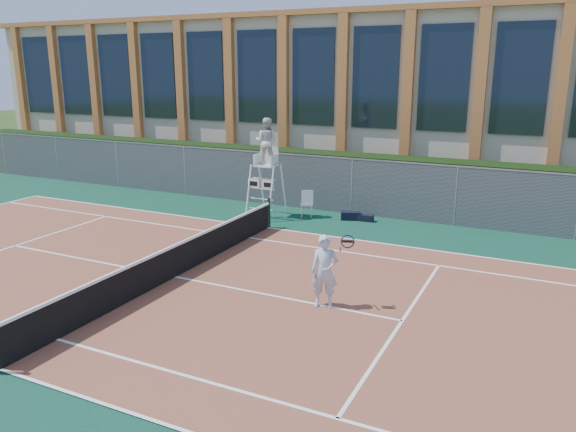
% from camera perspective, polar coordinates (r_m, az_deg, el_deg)
% --- Properties ---
extents(ground, '(120.00, 120.00, 0.00)m').
position_cam_1_polar(ground, '(15.95, -11.41, -6.17)').
color(ground, '#233814').
extents(apron, '(36.00, 20.00, 0.01)m').
position_cam_1_polar(apron, '(16.70, -9.34, -5.09)').
color(apron, '#0D3A2A').
rests_on(apron, ground).
extents(tennis_court, '(23.77, 10.97, 0.02)m').
position_cam_1_polar(tennis_court, '(15.95, -11.41, -6.11)').
color(tennis_court, brown).
rests_on(tennis_court, apron).
extents(tennis_net, '(0.10, 11.30, 1.10)m').
position_cam_1_polar(tennis_net, '(15.77, -11.51, -4.35)').
color(tennis_net, black).
rests_on(tennis_net, ground).
extents(fence, '(40.00, 0.06, 2.20)m').
position_cam_1_polar(fence, '(22.97, 1.78, 3.43)').
color(fence, '#595E60').
rests_on(fence, ground).
extents(hedge, '(40.00, 1.40, 2.20)m').
position_cam_1_polar(hedge, '(24.05, 2.95, 3.93)').
color(hedge, black).
rests_on(hedge, ground).
extents(building, '(45.00, 10.60, 8.22)m').
position_cam_1_polar(building, '(31.13, 8.90, 11.91)').
color(building, '#C1B6A0').
rests_on(building, ground).
extents(umpire_chair, '(1.08, 1.66, 3.87)m').
position_cam_1_polar(umpire_chair, '(21.51, -2.22, 7.32)').
color(umpire_chair, white).
rests_on(umpire_chair, ground).
extents(plastic_chair, '(0.60, 0.60, 1.00)m').
position_cam_1_polar(plastic_chair, '(21.91, 1.94, 1.53)').
color(plastic_chair, silver).
rests_on(plastic_chair, apron).
extents(sports_bag_near, '(0.80, 0.53, 0.32)m').
position_cam_1_polar(sports_bag_near, '(21.52, 6.40, 0.01)').
color(sports_bag_near, black).
rests_on(sports_bag_near, apron).
extents(sports_bag_far, '(0.62, 0.30, 0.24)m').
position_cam_1_polar(sports_bag_far, '(21.44, 7.85, -0.19)').
color(sports_bag_far, black).
rests_on(sports_bag_far, apron).
extents(tennis_player, '(1.04, 0.76, 1.80)m').
position_cam_1_polar(tennis_player, '(13.50, 3.75, -5.62)').
color(tennis_player, '#AEBCD1').
rests_on(tennis_player, tennis_court).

